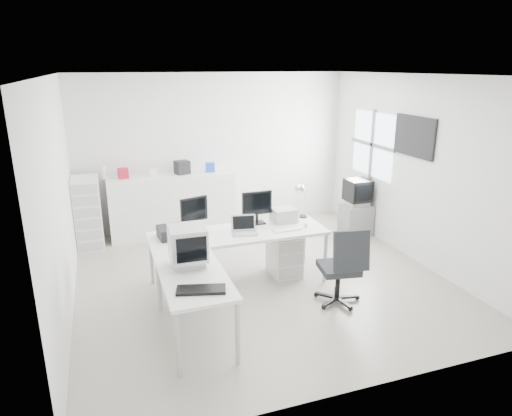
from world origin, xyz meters
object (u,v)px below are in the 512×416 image
object	(u,v)px
main_desk	(239,258)
tv_cabinet	(356,220)
inkjet_printer	(175,232)
lcd_monitor_large	(257,208)
filing_cabinet	(88,213)
side_desk	(195,305)
crt_tv	(358,193)
laser_printer	(284,215)
lcd_monitor_small	(194,214)
office_chair	(339,264)
drawer_pedestal	(284,255)
crt_monitor	(188,245)
sideboard	(173,205)
laptop	(244,227)

from	to	relation	value
main_desk	tv_cabinet	xyz separation A→B (m)	(2.54, 1.16, -0.10)
inkjet_printer	lcd_monitor_large	distance (m)	1.22
main_desk	filing_cabinet	distance (m)	2.83
side_desk	crt_tv	distance (m)	4.09
side_desk	laser_printer	xyz separation A→B (m)	(1.60, 1.32, 0.47)
lcd_monitor_small	office_chair	world-z (taller)	lcd_monitor_small
inkjet_printer	lcd_monitor_small	size ratio (longest dim) A/B	0.85
side_desk	laser_printer	size ratio (longest dim) A/B	4.11
tv_cabinet	main_desk	bearing A→B (deg)	-155.54
inkjet_printer	office_chair	xyz separation A→B (m)	(1.88, -1.04, -0.30)
office_chair	filing_cabinet	world-z (taller)	filing_cabinet
inkjet_printer	filing_cabinet	xyz separation A→B (m)	(-1.11, 1.93, -0.22)
drawer_pedestal	crt_monitor	distance (m)	1.92
main_desk	lcd_monitor_large	world-z (taller)	lcd_monitor_large
side_desk	crt_monitor	distance (m)	0.67
lcd_monitor_large	crt_monitor	bearing A→B (deg)	-139.33
office_chair	tv_cabinet	size ratio (longest dim) A/B	1.90
main_desk	drawer_pedestal	bearing A→B (deg)	4.09
laser_printer	side_desk	bearing A→B (deg)	-141.95
lcd_monitor_large	tv_cabinet	xyz separation A→B (m)	(2.19, 0.91, -0.70)
inkjet_printer	crt_tv	bearing A→B (deg)	12.17
main_desk	side_desk	distance (m)	1.39
office_chair	sideboard	size ratio (longest dim) A/B	0.48
laser_printer	crt_monitor	world-z (taller)	crt_monitor
crt_monitor	side_desk	bearing A→B (deg)	-88.52
main_desk	drawer_pedestal	xyz separation A→B (m)	(0.70, 0.05, -0.08)
main_desk	crt_monitor	size ratio (longest dim) A/B	4.86
lcd_monitor_large	tv_cabinet	bearing A→B (deg)	20.62
main_desk	laptop	size ratio (longest dim) A/B	7.79
drawer_pedestal	lcd_monitor_large	size ratio (longest dim) A/B	1.31
crt_tv	crt_monitor	bearing A→B (deg)	-149.39
main_desk	lcd_monitor_large	xyz separation A→B (m)	(0.35, 0.25, 0.60)
main_desk	crt_monitor	distance (m)	1.35
sideboard	crt_monitor	bearing A→B (deg)	-95.65
side_desk	laptop	world-z (taller)	laptop
side_desk	tv_cabinet	bearing A→B (deg)	33.64
sideboard	drawer_pedestal	bearing A→B (deg)	-60.44
main_desk	tv_cabinet	world-z (taller)	main_desk
tv_cabinet	filing_cabinet	xyz separation A→B (m)	(-4.50, 0.87, 0.33)
side_desk	office_chair	size ratio (longest dim) A/B	1.34
sideboard	tv_cabinet	bearing A→B (deg)	-19.44
crt_tv	main_desk	bearing A→B (deg)	-155.54
inkjet_printer	laptop	bearing A→B (deg)	-17.65
drawer_pedestal	lcd_monitor_large	xyz separation A→B (m)	(-0.35, 0.20, 0.68)
lcd_monitor_large	inkjet_printer	bearing A→B (deg)	-174.71
side_desk	laptop	size ratio (longest dim) A/B	4.55
lcd_monitor_small	office_chair	distance (m)	2.03
laptop	filing_cabinet	xyz separation A→B (m)	(-2.01, 2.13, -0.25)
tv_cabinet	inkjet_printer	bearing A→B (deg)	-162.71
lcd_monitor_small	crt_monitor	xyz separation A→B (m)	(-0.30, -1.10, 0.00)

